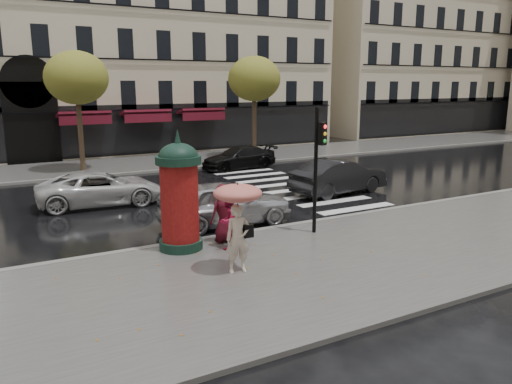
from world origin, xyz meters
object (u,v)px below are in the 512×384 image
man_burgundy (224,213)px  car_black (239,158)px  traffic_light (318,158)px  woman_red (229,221)px  car_silver (225,203)px  car_white (101,188)px  car_darkgrey (339,176)px  morris_column (179,193)px  woman_umbrella (238,213)px

man_burgundy → car_black: man_burgundy is taller
man_burgundy → traffic_light: bearing=162.7°
woman_red → car_silver: size_ratio=0.35×
car_white → car_black: size_ratio=1.11×
traffic_light → car_black: 13.68m
traffic_light → car_silver: traffic_light is taller
car_darkgrey → traffic_light: bearing=128.8°
woman_red → car_silver: 2.91m
car_white → car_black: (8.99, 5.22, -0.04)m
car_darkgrey → man_burgundy: bearing=111.7°
woman_red → man_burgundy: bearing=-134.7°
morris_column → car_darkgrey: morris_column is taller
traffic_light → woman_red: bearing=-179.3°
woman_red → car_white: size_ratio=0.33×
car_silver → car_white: bearing=36.2°
woman_red → morris_column: bearing=-58.3°
traffic_light → car_white: bearing=123.8°
car_silver → car_darkgrey: car_silver is taller
traffic_light → car_white: (-5.21, 7.79, -1.88)m
woman_umbrella → traffic_light: (3.79, 1.86, 0.89)m
car_black → car_white: bearing=-63.1°
woman_umbrella → car_black: woman_umbrella is taller
car_silver → man_burgundy: bearing=158.4°
woman_umbrella → car_white: size_ratio=0.47×
man_burgundy → car_silver: size_ratio=0.38×
woman_umbrella → car_darkgrey: (8.51, 6.71, -0.90)m
traffic_light → car_darkgrey: bearing=45.7°
woman_umbrella → woman_red: bearing=71.6°
woman_umbrella → car_darkgrey: 10.88m
car_silver → car_white: size_ratio=0.94×
woman_red → car_darkgrey: 9.30m
morris_column → traffic_light: size_ratio=0.87×
man_burgundy → car_black: (6.80, 12.39, -0.37)m
man_burgundy → morris_column: morris_column is taller
woman_umbrella → man_burgundy: (0.77, 2.47, -0.66)m
morris_column → traffic_light: (4.43, -0.62, 0.76)m
woman_red → car_silver: bearing=-144.0°
traffic_light → woman_umbrella: bearing=-153.9°
woman_umbrella → car_white: bearing=98.4°
traffic_light → car_darkgrey: size_ratio=0.85×
morris_column → car_silver: bearing=39.9°
woman_red → car_black: bearing=-148.6°
woman_umbrella → car_silver: size_ratio=0.51×
morris_column → woman_umbrella: bearing=-75.4°
traffic_light → car_darkgrey: traffic_light is taller
man_burgundy → car_white: bearing=-78.8°
morris_column → woman_red: bearing=-27.7°
man_burgundy → car_darkgrey: man_burgundy is taller
man_burgundy → car_black: size_ratio=0.40×
morris_column → car_white: morris_column is taller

